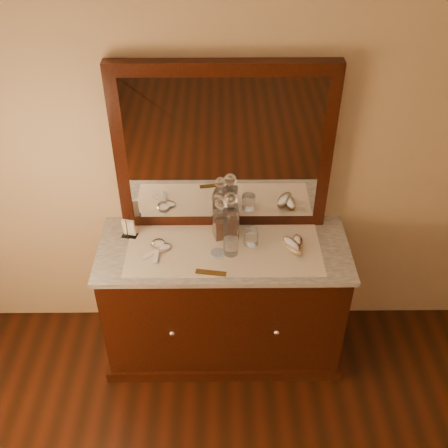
% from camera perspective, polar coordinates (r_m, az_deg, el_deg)
% --- Properties ---
extents(dresser_cabinet, '(1.40, 0.55, 0.82)m').
position_cam_1_polar(dresser_cabinet, '(3.33, -0.02, -8.34)').
color(dresser_cabinet, black).
rests_on(dresser_cabinet, floor).
extents(dresser_plinth, '(1.46, 0.59, 0.08)m').
position_cam_1_polar(dresser_plinth, '(3.61, -0.02, -12.40)').
color(dresser_plinth, black).
rests_on(dresser_plinth, floor).
extents(knob_left, '(0.04, 0.04, 0.04)m').
position_cam_1_polar(knob_left, '(3.12, -5.60, -11.60)').
color(knob_left, silver).
rests_on(knob_left, dresser_cabinet).
extents(knob_right, '(0.04, 0.04, 0.04)m').
position_cam_1_polar(knob_right, '(3.12, 5.66, -11.52)').
color(knob_right, silver).
rests_on(knob_right, dresser_cabinet).
extents(marble_top, '(1.44, 0.59, 0.03)m').
position_cam_1_polar(marble_top, '(3.04, -0.02, -2.78)').
color(marble_top, silver).
rests_on(marble_top, dresser_cabinet).
extents(mirror_frame, '(1.20, 0.08, 1.00)m').
position_cam_1_polar(mirror_frame, '(2.94, -0.07, 8.01)').
color(mirror_frame, black).
rests_on(mirror_frame, marble_top).
extents(mirror_glass, '(1.06, 0.01, 0.86)m').
position_cam_1_polar(mirror_glass, '(2.91, -0.06, 7.68)').
color(mirror_glass, white).
rests_on(mirror_glass, marble_top).
extents(lace_runner, '(1.10, 0.45, 0.00)m').
position_cam_1_polar(lace_runner, '(3.01, -0.01, -2.79)').
color(lace_runner, silver).
rests_on(lace_runner, marble_top).
extents(pin_dish, '(0.10, 0.10, 0.01)m').
position_cam_1_polar(pin_dish, '(2.97, -0.68, -3.18)').
color(pin_dish, silver).
rests_on(pin_dish, lace_runner).
extents(comb, '(0.17, 0.06, 0.01)m').
position_cam_1_polar(comb, '(2.86, -1.42, -5.25)').
color(comb, brown).
rests_on(comb, lace_runner).
extents(napkin_rack, '(0.10, 0.07, 0.14)m').
position_cam_1_polar(napkin_rack, '(3.12, -10.18, -0.49)').
color(napkin_rack, black).
rests_on(napkin_rack, marble_top).
extents(decanter_left, '(0.10, 0.10, 0.27)m').
position_cam_1_polar(decanter_left, '(3.04, -0.33, 0.21)').
color(decanter_left, '#964115').
rests_on(decanter_left, lace_runner).
extents(decanter_right, '(0.10, 0.10, 0.30)m').
position_cam_1_polar(decanter_right, '(3.04, 0.70, 0.51)').
color(decanter_right, '#964115').
rests_on(decanter_right, lace_runner).
extents(brush_near, '(0.14, 0.18, 0.05)m').
position_cam_1_polar(brush_near, '(3.02, 7.37, -2.36)').
color(brush_near, '#95785B').
rests_on(brush_near, lace_runner).
extents(brush_far, '(0.07, 0.15, 0.04)m').
position_cam_1_polar(brush_far, '(3.05, 7.91, -2.09)').
color(brush_far, '#95785B').
rests_on(brush_far, lace_runner).
extents(hand_mirror_outer, '(0.08, 0.21, 0.02)m').
position_cam_1_polar(hand_mirror_outer, '(3.04, -7.14, -2.38)').
color(hand_mirror_outer, silver).
rests_on(hand_mirror_outer, lace_runner).
extents(hand_mirror_inner, '(0.17, 0.16, 0.02)m').
position_cam_1_polar(hand_mirror_inner, '(3.02, -6.74, -2.66)').
color(hand_mirror_inner, silver).
rests_on(hand_mirror_inner, lace_runner).
extents(tumblers, '(0.20, 0.17, 0.09)m').
position_cam_1_polar(tumblers, '(2.99, 1.86, -1.90)').
color(tumblers, white).
rests_on(tumblers, lace_runner).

